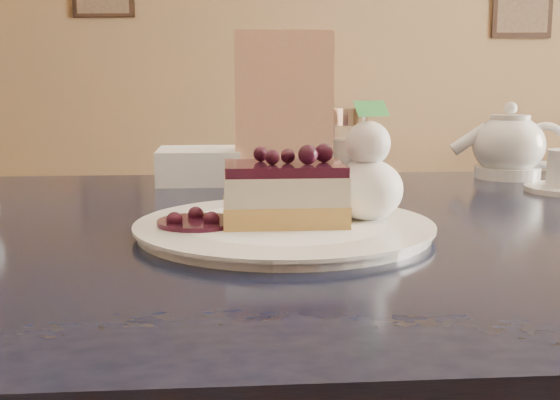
# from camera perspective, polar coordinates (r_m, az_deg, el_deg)

# --- Properties ---
(main_table) EXTENTS (1.46, 1.08, 0.84)m
(main_table) POSITION_cam_1_polar(r_m,az_deg,el_deg) (0.86, 0.01, -7.65)
(main_table) COLOR black
(main_table) RESTS_ON ground
(dessert_plate) EXTENTS (0.32, 0.32, 0.01)m
(dessert_plate) POSITION_cam_1_polar(r_m,az_deg,el_deg) (0.78, 0.34, -2.31)
(dessert_plate) COLOR white
(dessert_plate) RESTS_ON main_table
(cheesecake_slice) EXTENTS (0.15, 0.11, 0.07)m
(cheesecake_slice) POSITION_cam_1_polar(r_m,az_deg,el_deg) (0.77, 0.34, 0.52)
(cheesecake_slice) COLOR #CE8E4A
(cheesecake_slice) RESTS_ON dessert_plate
(whipped_cream) EXTENTS (0.08, 0.08, 0.07)m
(whipped_cream) POSITION_cam_1_polar(r_m,az_deg,el_deg) (0.80, 7.09, 0.86)
(whipped_cream) COLOR white
(whipped_cream) RESTS_ON dessert_plate
(berry_sauce) EXTENTS (0.09, 0.09, 0.01)m
(berry_sauce) POSITION_cam_1_polar(r_m,az_deg,el_deg) (0.77, -6.68, -1.84)
(berry_sauce) COLOR black
(berry_sauce) RESTS_ON dessert_plate
(tea_set) EXTENTS (0.24, 0.27, 0.12)m
(tea_set) POSITION_cam_1_polar(r_m,az_deg,el_deg) (1.25, 18.88, 3.70)
(tea_set) COLOR white
(tea_set) RESTS_ON main_table
(menu_card) EXTENTS (0.16, 0.06, 0.25)m
(menu_card) POSITION_cam_1_polar(r_m,az_deg,el_deg) (1.13, 0.31, 7.42)
(menu_card) COLOR beige
(menu_card) RESTS_ON main_table
(sugar_shaker) EXTENTS (0.07, 0.07, 0.12)m
(sugar_shaker) POSITION_cam_1_polar(r_m,az_deg,el_deg) (1.18, 5.47, 4.57)
(sugar_shaker) COLOR white
(sugar_shaker) RESTS_ON main_table
(napkin_stack) EXTENTS (0.15, 0.15, 0.06)m
(napkin_stack) POSITION_cam_1_polar(r_m,az_deg,el_deg) (1.18, -6.61, 2.81)
(napkin_stack) COLOR white
(napkin_stack) RESTS_ON main_table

